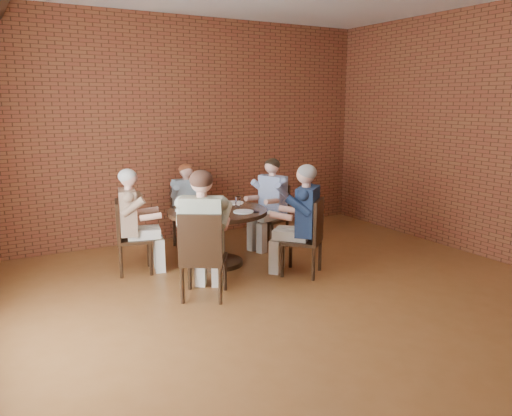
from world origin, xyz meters
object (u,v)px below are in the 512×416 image
chair_d (202,254)px  chair_e (309,234)px  dining_table (218,226)px  diner_c (133,222)px  chair_a (274,213)px  chair_c (127,234)px  smartphone (254,211)px  chair_b (186,214)px  diner_e (302,220)px  diner_d (203,235)px  diner_a (270,204)px  diner_b (188,206)px

chair_d → chair_e: (1.48, 0.10, -0.01)m
dining_table → diner_c: diner_c is taller
chair_a → diner_c: size_ratio=0.70×
chair_c → smartphone: bearing=-99.3°
chair_a → chair_b: chair_a is taller
chair_a → diner_e: (-0.35, -1.24, 0.19)m
chair_d → smartphone: (1.02, 0.67, 0.23)m
diner_d → smartphone: size_ratio=9.47×
chair_c → chair_e: chair_e is taller
diner_a → diner_d: (-1.64, -1.30, 0.05)m
chair_a → smartphone: chair_a is taller
diner_b → diner_c: diner_c is taller
dining_table → smartphone: size_ratio=8.69×
dining_table → diner_d: diner_d is taller
dining_table → chair_b: (-0.03, 1.04, -0.04)m
dining_table → diner_a: (1.03, 0.36, 0.13)m
diner_c → diner_a: bearing=-73.5°
diner_b → chair_e: size_ratio=1.29×
dining_table → diner_c: 1.08m
chair_d → diner_d: size_ratio=0.69×
diner_e → chair_c: bearing=-72.3°
chair_a → diner_d: diner_d is taller
chair_b → chair_d: (-0.64, -2.06, 0.04)m
diner_a → chair_d: 2.19m
chair_d → diner_e: size_ratio=0.71×
diner_b → chair_d: size_ratio=1.26×
chair_b → chair_c: (-1.10, -0.78, 0.02)m
chair_d → diner_e: 1.44m
chair_a → diner_e: 1.30m
diner_b → chair_c: size_ratio=1.34×
chair_a → smartphone: bearing=-65.1°
diner_a → smartphone: diner_a is taller
chair_b → diner_c: bearing=-143.4°
chair_b → diner_b: (0.00, -0.07, 0.14)m
dining_table → smartphone: bearing=-44.9°
diner_a → smartphone: (-0.68, -0.71, 0.10)m
chair_c → diner_c: size_ratio=0.70×
diner_a → chair_e: diner_a is taller
chair_b → chair_c: bearing=-146.2°
diner_b → dining_table: bearing=-90.0°
diner_a → diner_d: diner_d is taller
chair_a → diner_d: (-1.72, -1.33, 0.21)m
diner_c → chair_d: diner_c is taller
diner_c → diner_e: (1.80, -1.10, 0.03)m
diner_b → chair_c: bearing=-148.9°
dining_table → chair_c: size_ratio=1.40×
diner_c → chair_e: bearing=-108.8°
dining_table → chair_c: (-1.12, 0.27, -0.02)m
diner_c → chair_e: size_ratio=1.37×
diner_d → diner_e: size_ratio=1.03×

